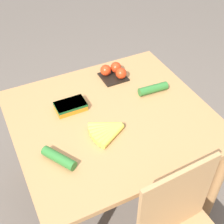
# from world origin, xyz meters

# --- Properties ---
(ground_plane) EXTENTS (12.00, 12.00, 0.00)m
(ground_plane) POSITION_xyz_m (0.00, 0.00, 0.00)
(ground_plane) COLOR #665B51
(dining_table) EXTENTS (1.07, 0.98, 0.72)m
(dining_table) POSITION_xyz_m (0.00, 0.00, 0.62)
(dining_table) COLOR #B27F4C
(dining_table) RESTS_ON ground_plane
(banana_bunch) EXTENTS (0.19, 0.19, 0.03)m
(banana_bunch) POSITION_xyz_m (0.08, 0.11, 0.74)
(banana_bunch) COLOR brown
(banana_bunch) RESTS_ON dining_table
(tomato_pack) EXTENTS (0.15, 0.15, 0.08)m
(tomato_pack) POSITION_xyz_m (-0.17, -0.33, 0.76)
(tomato_pack) COLOR black
(tomato_pack) RESTS_ON dining_table
(carrot_bag) EXTENTS (0.17, 0.10, 0.04)m
(carrot_bag) POSITION_xyz_m (0.18, -0.15, 0.75)
(carrot_bag) COLOR orange
(carrot_bag) RESTS_ON dining_table
(cucumber_near) EXTENTS (0.18, 0.06, 0.05)m
(cucumber_near) POSITION_xyz_m (-0.31, -0.08, 0.75)
(cucumber_near) COLOR #2D702D
(cucumber_near) RESTS_ON dining_table
(cucumber_far) EXTENTS (0.14, 0.18, 0.05)m
(cucumber_far) POSITION_xyz_m (0.36, 0.17, 0.75)
(cucumber_far) COLOR #2D702D
(cucumber_far) RESTS_ON dining_table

